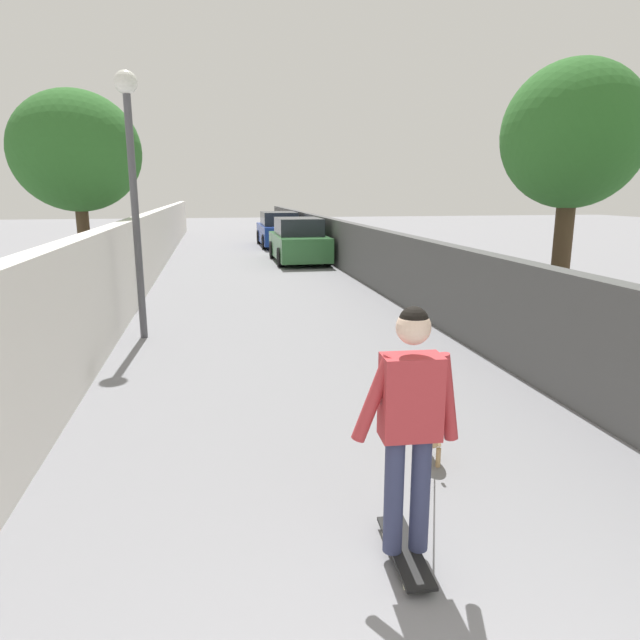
# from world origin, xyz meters

# --- Properties ---
(ground_plane) EXTENTS (80.00, 80.00, 0.00)m
(ground_plane) POSITION_xyz_m (14.00, 0.00, 0.00)
(ground_plane) COLOR gray
(wall_left) EXTENTS (48.00, 0.30, 1.85)m
(wall_left) POSITION_xyz_m (12.00, 2.95, 0.92)
(wall_left) COLOR silver
(wall_left) RESTS_ON ground
(fence_right) EXTENTS (48.00, 0.30, 1.53)m
(fence_right) POSITION_xyz_m (12.00, -2.95, 0.76)
(fence_right) COLOR #4C4C4C
(fence_right) RESTS_ON ground
(tree_right_mid) EXTENTS (2.21, 2.21, 4.45)m
(tree_right_mid) POSITION_xyz_m (7.50, -4.45, 3.27)
(tree_right_mid) COLOR #473523
(tree_right_mid) RESTS_ON ground
(tree_left_far) EXTENTS (2.83, 2.83, 4.65)m
(tree_left_far) POSITION_xyz_m (13.00, 4.09, 3.30)
(tree_left_far) COLOR #473523
(tree_left_far) RESTS_ON ground
(lamp_post) EXTENTS (0.36, 0.36, 4.29)m
(lamp_post) POSITION_xyz_m (8.93, 2.40, 2.94)
(lamp_post) COLOR #4C4C51
(lamp_post) RESTS_ON ground
(skateboard) EXTENTS (0.81, 0.25, 0.08)m
(skateboard) POSITION_xyz_m (2.40, -0.02, 0.07)
(skateboard) COLOR black
(skateboard) RESTS_ON ground
(person_skateboarder) EXTENTS (0.24, 0.71, 1.68)m
(person_skateboarder) POSITION_xyz_m (2.40, -0.02, 1.07)
(person_skateboarder) COLOR #333859
(person_skateboarder) RESTS_ON skateboard
(dog) EXTENTS (1.70, 0.81, 1.06)m
(dog) POSITION_xyz_m (3.78, -0.71, 0.27)
(dog) COLOR tan
(dog) RESTS_ON ground
(car_near) EXTENTS (4.08, 1.80, 1.54)m
(car_near) POSITION_xyz_m (18.91, -1.80, 0.71)
(car_near) COLOR #336B38
(car_near) RESTS_ON ground
(car_far) EXTENTS (4.40, 1.80, 1.54)m
(car_far) POSITION_xyz_m (24.92, -1.80, 0.72)
(car_far) COLOR navy
(car_far) RESTS_ON ground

